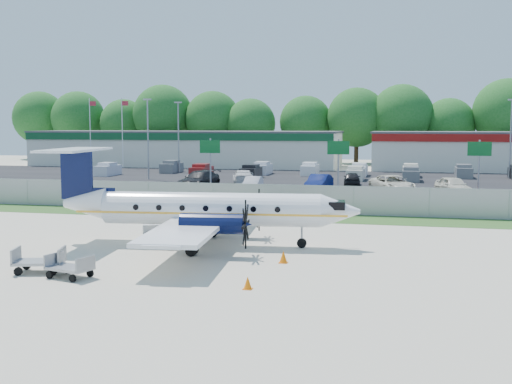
% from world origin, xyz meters
% --- Properties ---
extents(ground, '(170.00, 170.00, 0.00)m').
position_xyz_m(ground, '(0.00, 0.00, 0.00)').
color(ground, beige).
rests_on(ground, ground).
extents(grass_verge, '(170.00, 4.00, 0.02)m').
position_xyz_m(grass_verge, '(0.00, 12.00, 0.01)').
color(grass_verge, '#2D561E').
rests_on(grass_verge, ground).
extents(access_road, '(170.00, 8.00, 0.02)m').
position_xyz_m(access_road, '(0.00, 19.00, 0.01)').
color(access_road, black).
rests_on(access_road, ground).
extents(parking_lot, '(170.00, 32.00, 0.02)m').
position_xyz_m(parking_lot, '(0.00, 40.00, 0.01)').
color(parking_lot, black).
rests_on(parking_lot, ground).
extents(perimeter_fence, '(120.00, 0.06, 1.99)m').
position_xyz_m(perimeter_fence, '(0.00, 14.00, 1.00)').
color(perimeter_fence, gray).
rests_on(perimeter_fence, ground).
extents(building_west, '(46.40, 12.40, 5.24)m').
position_xyz_m(building_west, '(-24.00, 61.98, 2.63)').
color(building_west, silver).
rests_on(building_west, ground).
extents(sign_left, '(1.80, 0.26, 5.00)m').
position_xyz_m(sign_left, '(-8.00, 22.91, 3.61)').
color(sign_left, gray).
rests_on(sign_left, ground).
extents(sign_mid, '(1.80, 0.26, 5.00)m').
position_xyz_m(sign_mid, '(3.00, 22.91, 3.61)').
color(sign_mid, gray).
rests_on(sign_mid, ground).
extents(sign_right, '(1.80, 0.26, 5.00)m').
position_xyz_m(sign_right, '(14.00, 22.91, 3.61)').
color(sign_right, gray).
rests_on(sign_right, ground).
extents(flagpole_west, '(1.06, 0.12, 10.00)m').
position_xyz_m(flagpole_west, '(-35.92, 55.00, 5.64)').
color(flagpole_west, white).
rests_on(flagpole_west, ground).
extents(flagpole_east, '(1.06, 0.12, 10.00)m').
position_xyz_m(flagpole_east, '(-30.92, 55.00, 5.64)').
color(flagpole_east, white).
rests_on(flagpole_east, ground).
extents(light_pole_nw, '(0.90, 0.35, 9.09)m').
position_xyz_m(light_pole_nw, '(-20.00, 38.00, 5.23)').
color(light_pole_nw, gray).
rests_on(light_pole_nw, ground).
extents(light_pole_sw, '(0.90, 0.35, 9.09)m').
position_xyz_m(light_pole_sw, '(-20.00, 48.00, 5.23)').
color(light_pole_sw, gray).
rests_on(light_pole_sw, ground).
extents(light_pole_se, '(0.90, 0.35, 9.09)m').
position_xyz_m(light_pole_se, '(20.00, 48.00, 5.23)').
color(light_pole_se, gray).
rests_on(light_pole_se, ground).
extents(tree_line, '(112.00, 6.00, 14.00)m').
position_xyz_m(tree_line, '(0.00, 74.00, 0.00)').
color(tree_line, '#19581A').
rests_on(tree_line, ground).
extents(aircraft, '(16.05, 15.79, 4.93)m').
position_xyz_m(aircraft, '(-1.54, 1.07, 1.90)').
color(aircraft, white).
rests_on(aircraft, ground).
extents(pushback_tug, '(2.88, 2.53, 1.35)m').
position_xyz_m(pushback_tug, '(-4.04, 2.46, 0.64)').
color(pushback_tug, white).
rests_on(pushback_tug, ground).
extents(baggage_cart_near, '(2.01, 1.51, 0.94)m').
position_xyz_m(baggage_cart_near, '(-4.74, -6.83, 0.44)').
color(baggage_cart_near, gray).
rests_on(baggage_cart_near, ground).
extents(baggage_cart_far, '(2.25, 1.69, 1.05)m').
position_xyz_m(baggage_cart_far, '(-6.47, -6.25, 0.49)').
color(baggage_cart_far, gray).
rests_on(baggage_cart_far, ground).
extents(cone_nose, '(0.39, 0.39, 0.55)m').
position_xyz_m(cone_nose, '(3.15, -2.07, 0.26)').
color(cone_nose, orange).
rests_on(cone_nose, ground).
extents(cone_port_wing, '(0.35, 0.35, 0.49)m').
position_xyz_m(cone_port_wing, '(2.69, -6.92, 0.23)').
color(cone_port_wing, orange).
rests_on(cone_port_wing, ground).
extents(cone_starboard_wing, '(0.36, 0.36, 0.51)m').
position_xyz_m(cone_starboard_wing, '(3.26, 15.09, 0.24)').
color(cone_starboard_wing, orange).
rests_on(cone_starboard_wing, ground).
extents(road_car_west, '(5.18, 2.47, 1.64)m').
position_xyz_m(road_car_west, '(-13.90, 16.94, 0.00)').
color(road_car_west, '#595B5E').
rests_on(road_car_west, ground).
extents(road_car_mid, '(4.55, 1.99, 1.30)m').
position_xyz_m(road_car_mid, '(11.68, 21.19, 0.00)').
color(road_car_mid, maroon).
rests_on(road_car_mid, ground).
extents(parked_car_a, '(3.29, 6.18, 1.70)m').
position_xyz_m(parked_car_a, '(-11.10, 29.21, 0.00)').
color(parked_car_a, black).
rests_on(parked_car_a, ground).
extents(parked_car_b, '(1.69, 4.18, 1.35)m').
position_xyz_m(parked_car_b, '(-5.47, 28.15, 0.00)').
color(parked_car_b, silver).
rests_on(parked_car_b, ground).
extents(parked_car_c, '(2.19, 5.01, 1.60)m').
position_xyz_m(parked_car_c, '(0.64, 28.92, 0.00)').
color(parked_car_c, navy).
rests_on(parked_car_c, ground).
extents(parked_car_d, '(4.80, 6.60, 1.67)m').
position_xyz_m(parked_car_d, '(7.32, 28.54, 0.00)').
color(parked_car_d, beige).
rests_on(parked_car_d, ground).
extents(parked_car_e, '(3.40, 5.21, 1.65)m').
position_xyz_m(parked_car_e, '(12.52, 28.49, 0.00)').
color(parked_car_e, beige).
rests_on(parked_car_e, ground).
extents(parked_car_f, '(3.44, 5.63, 1.53)m').
position_xyz_m(parked_car_f, '(-7.93, 34.18, 0.00)').
color(parked_car_f, silver).
rests_on(parked_car_f, ground).
extents(parked_car_g, '(1.99, 4.22, 1.39)m').
position_xyz_m(parked_car_g, '(3.13, 35.72, 0.00)').
color(parked_car_g, black).
rests_on(parked_car_g, ground).
extents(far_parking_rows, '(56.00, 10.00, 1.60)m').
position_xyz_m(far_parking_rows, '(0.00, 45.00, 0.00)').
color(far_parking_rows, gray).
rests_on(far_parking_rows, ground).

